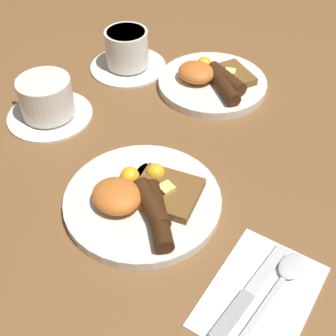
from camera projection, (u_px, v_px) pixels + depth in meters
name	position (u px, v px, depth m)	size (l,w,h in m)	color
ground_plane	(143.00, 204.00, 0.69)	(3.00, 3.00, 0.00)	brown
breakfast_plate_near	(143.00, 198.00, 0.68)	(0.23, 0.23, 0.05)	silver
breakfast_plate_far	(213.00, 80.00, 0.90)	(0.21, 0.21, 0.05)	silver
teacup_near	(46.00, 101.00, 0.82)	(0.15, 0.15, 0.08)	silver
teacup_far	(127.00, 52.00, 0.93)	(0.15, 0.15, 0.08)	silver
napkin	(260.00, 295.00, 0.58)	(0.12, 0.17, 0.01)	white
knife	(248.00, 294.00, 0.58)	(0.02, 0.17, 0.01)	silver
spoon	(285.00, 276.00, 0.59)	(0.03, 0.16, 0.01)	silver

